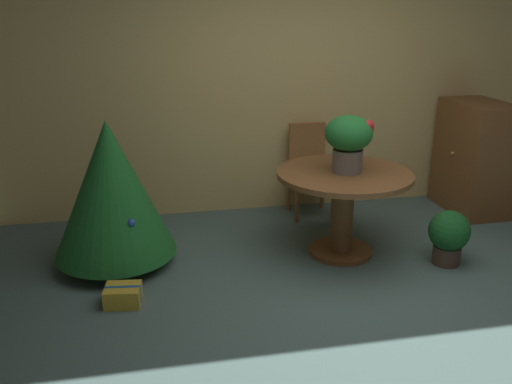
# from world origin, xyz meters

# --- Properties ---
(ground_plane) EXTENTS (6.60, 6.60, 0.00)m
(ground_plane) POSITION_xyz_m (0.00, 0.00, 0.00)
(ground_plane) COLOR #4C6660
(back_wall_panel) EXTENTS (6.00, 0.10, 2.60)m
(back_wall_panel) POSITION_xyz_m (0.00, 2.20, 1.30)
(back_wall_panel) COLOR tan
(back_wall_panel) RESTS_ON ground_plane
(round_dining_table) EXTENTS (1.12, 1.12, 0.74)m
(round_dining_table) POSITION_xyz_m (0.07, 0.92, 0.54)
(round_dining_table) COLOR brown
(round_dining_table) RESTS_ON ground_plane
(flower_vase) EXTENTS (0.39, 0.39, 0.47)m
(flower_vase) POSITION_xyz_m (0.09, 0.92, 1.01)
(flower_vase) COLOR #665B51
(flower_vase) RESTS_ON round_dining_table
(wooden_chair_far) EXTENTS (0.42, 0.40, 0.92)m
(wooden_chair_far) POSITION_xyz_m (0.07, 1.92, 0.51)
(wooden_chair_far) COLOR brown
(wooden_chair_far) RESTS_ON ground_plane
(holiday_tree) EXTENTS (0.98, 0.98, 1.21)m
(holiday_tree) POSITION_xyz_m (-1.81, 1.10, 0.65)
(holiday_tree) COLOR brown
(holiday_tree) RESTS_ON ground_plane
(gift_box_gold) EXTENTS (0.27, 0.24, 0.14)m
(gift_box_gold) POSITION_xyz_m (-1.74, 0.43, 0.07)
(gift_box_gold) COLOR gold
(gift_box_gold) RESTS_ON ground_plane
(wooden_cabinet) EXTENTS (0.52, 0.80, 1.13)m
(wooden_cabinet) POSITION_xyz_m (1.76, 1.67, 0.57)
(wooden_cabinet) COLOR brown
(wooden_cabinet) RESTS_ON ground_plane
(potted_plant) EXTENTS (0.34, 0.34, 0.46)m
(potted_plant) POSITION_xyz_m (0.87, 0.57, 0.25)
(potted_plant) COLOR #4C382D
(potted_plant) RESTS_ON ground_plane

